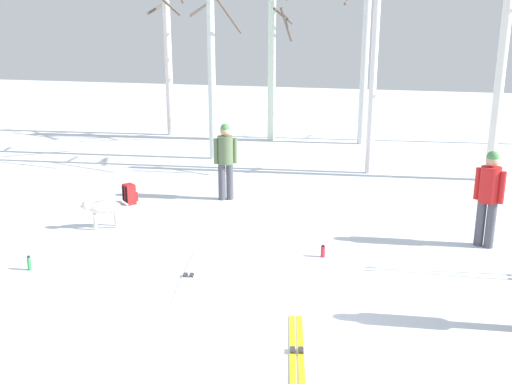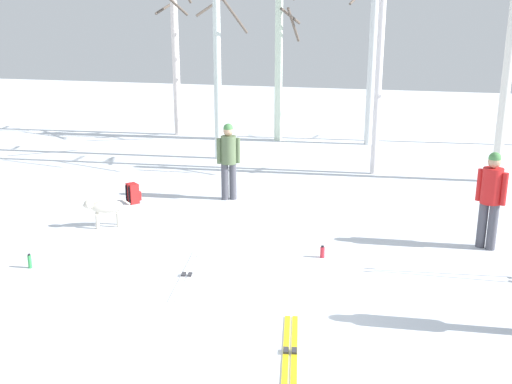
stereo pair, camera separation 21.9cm
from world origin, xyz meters
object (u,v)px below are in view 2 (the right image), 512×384
Objects in this scene: ski_pair_lying_0 at (290,350)px; birch_tree_5 at (510,50)px; person_0 at (229,157)px; birch_tree_4 at (381,17)px; ski_pair_lying_1 at (187,274)px; birch_tree_0 at (176,42)px; birch_tree_3 at (373,14)px; dog at (105,208)px; person_2 at (491,194)px; birch_tree_1 at (218,47)px; water_bottle_1 at (322,252)px; backpack_0 at (133,194)px; birch_tree_2 at (279,49)px; water_bottle_0 at (30,261)px.

birch_tree_5 is (3.07, 9.22, 3.20)m from ski_pair_lying_0.
birch_tree_4 is at bearing 49.59° from person_0.
birch_tree_0 is at bearing 114.53° from ski_pair_lying_1.
birch_tree_3 is (1.50, 11.47, 4.12)m from ski_pair_lying_1.
birch_tree_4 reaches higher than ski_pair_lying_1.
dog is at bearing 143.08° from ski_pair_lying_0.
birch_tree_5 is at bearing -20.56° from birch_tree_0.
ski_pair_lying_0 is (-2.49, -4.27, -0.97)m from person_2.
water_bottle_1 is at bearing -57.45° from birch_tree_1.
person_2 is 6.25m from birch_tree_4.
ski_pair_lying_1 is 4.22m from backpack_0.
ski_pair_lying_0 is 0.21× the size of birch_tree_3.
birch_tree_1 reaches higher than birch_tree_2.
water_bottle_1 is (1.89, 1.32, 0.09)m from ski_pair_lying_1.
water_bottle_1 reaches higher than ski_pair_lying_1.
ski_pair_lying_1 is at bearing -50.59° from backpack_0.
person_0 is 3.04m from dog.
birch_tree_5 is at bearing 46.22° from water_bottle_0.
ski_pair_lying_0 is 10.23m from birch_tree_5.
ski_pair_lying_0 is 0.27× the size of birch_tree_1.
ski_pair_lying_0 is 0.27× the size of birch_tree_5.
birch_tree_5 is (3.04, 0.05, -0.77)m from birch_tree_4.
backpack_0 is 9.38m from birch_tree_5.
water_bottle_0 is 12.21m from birch_tree_2.
person_0 is at bearing 100.30° from ski_pair_lying_1.
birch_tree_4 is at bearing 116.61° from person_2.
birch_tree_1 is 7.57m from birch_tree_5.
birch_tree_1 is at bearing 90.03° from dog.
ski_pair_lying_0 is 15.32m from birch_tree_0.
backpack_0 is 0.06× the size of birch_tree_4.
birch_tree_3 is (3.92, 9.80, 3.75)m from dog.
birch_tree_4 is (2.09, 7.47, 3.97)m from ski_pair_lying_1.
ski_pair_lying_1 is (-2.06, 1.70, -0.00)m from ski_pair_lying_0.
birch_tree_1 reaches higher than water_bottle_1.
birch_tree_1 reaches higher than person_0.
birch_tree_0 reaches higher than backpack_0.
birch_tree_3 reaches higher than dog.
ski_pair_lying_1 is at bearing -65.47° from birch_tree_0.
ski_pair_lying_1 is 12.28m from birch_tree_3.
water_bottle_0 is at bearing -120.18° from birch_tree_4.
dog reaches higher than water_bottle_0.
dog is 0.13× the size of birch_tree_5.
person_2 reaches higher than backpack_0.
birch_tree_1 is 1.12× the size of birch_tree_2.
ski_pair_lying_1 is (-4.54, -2.57, -0.97)m from person_2.
person_2 is 0.22× the size of birch_tree_4.
ski_pair_lying_0 is (4.48, -3.36, -0.38)m from dog.
person_2 is 0.27× the size of birch_tree_1.
backpack_0 is at bearing -151.33° from birch_tree_5.
dog is 11.20m from birch_tree_3.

